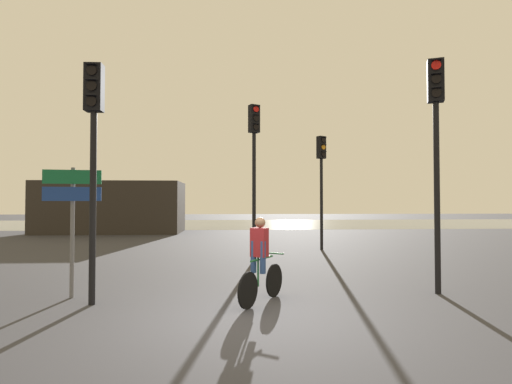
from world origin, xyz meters
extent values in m
plane|color=#333338|center=(0.00, 0.00, 0.00)|extent=(120.00, 120.00, 0.00)
cube|color=slate|center=(0.00, 29.51, 0.00)|extent=(80.00, 16.00, 0.01)
cube|color=#2D2823|center=(-7.75, 19.51, 1.61)|extent=(8.71, 4.00, 3.21)
cylinder|color=black|center=(3.42, 9.52, 1.84)|extent=(0.12, 0.12, 3.68)
cube|color=black|center=(3.42, 9.52, 4.13)|extent=(0.40, 0.37, 0.90)
cylinder|color=black|center=(3.49, 9.40, 4.42)|extent=(0.18, 0.12, 0.19)
cube|color=black|center=(3.50, 9.39, 4.53)|extent=(0.22, 0.20, 0.02)
cylinder|color=orange|center=(3.49, 9.40, 4.13)|extent=(0.18, 0.12, 0.19)
cube|color=black|center=(3.50, 9.39, 4.24)|extent=(0.22, 0.20, 0.02)
cylinder|color=black|center=(3.49, 9.40, 3.84)|extent=(0.18, 0.12, 0.19)
cube|color=black|center=(3.50, 9.39, 3.95)|extent=(0.22, 0.20, 0.02)
cylinder|color=black|center=(-2.79, 1.30, 1.81)|extent=(0.12, 0.12, 3.61)
cube|color=black|center=(-2.79, 1.30, 4.06)|extent=(0.32, 0.25, 0.90)
cylinder|color=black|center=(-2.79, 1.17, 4.35)|extent=(0.19, 0.03, 0.19)
cube|color=black|center=(-2.79, 1.15, 4.46)|extent=(0.19, 0.12, 0.02)
cylinder|color=black|center=(-2.79, 1.17, 4.06)|extent=(0.19, 0.03, 0.19)
cube|color=black|center=(-2.79, 1.15, 4.17)|extent=(0.19, 0.12, 0.02)
cylinder|color=black|center=(-2.79, 1.17, 3.77)|extent=(0.19, 0.03, 0.19)
cube|color=black|center=(-2.79, 1.15, 3.88)|extent=(0.19, 0.12, 0.02)
cylinder|color=black|center=(0.53, 6.53, 2.09)|extent=(0.12, 0.12, 4.17)
cube|color=black|center=(0.53, 6.53, 4.62)|extent=(0.39, 0.35, 0.90)
cylinder|color=red|center=(0.59, 6.41, 4.91)|extent=(0.18, 0.11, 0.19)
cube|color=black|center=(0.60, 6.39, 5.02)|extent=(0.22, 0.19, 0.02)
cylinder|color=black|center=(0.59, 6.41, 4.62)|extent=(0.18, 0.11, 0.19)
cube|color=black|center=(0.60, 6.39, 4.73)|extent=(0.22, 0.19, 0.02)
cylinder|color=black|center=(0.59, 6.41, 4.33)|extent=(0.18, 0.11, 0.19)
cube|color=black|center=(0.60, 6.39, 4.44)|extent=(0.22, 0.19, 0.02)
cylinder|color=black|center=(4.10, 1.76, 2.01)|extent=(0.12, 0.12, 4.02)
cube|color=black|center=(4.10, 1.76, 4.47)|extent=(0.39, 0.34, 0.90)
cylinder|color=red|center=(4.05, 1.64, 4.76)|extent=(0.19, 0.10, 0.19)
cube|color=black|center=(4.04, 1.62, 4.87)|extent=(0.22, 0.18, 0.02)
cylinder|color=black|center=(4.05, 1.64, 4.47)|extent=(0.19, 0.10, 0.19)
cube|color=black|center=(4.04, 1.62, 4.58)|extent=(0.22, 0.18, 0.02)
cylinder|color=black|center=(4.05, 1.64, 4.18)|extent=(0.19, 0.10, 0.19)
cube|color=black|center=(4.04, 1.62, 4.29)|extent=(0.22, 0.18, 0.02)
cylinder|color=slate|center=(-3.38, 1.87, 1.30)|extent=(0.08, 0.08, 2.60)
cube|color=#116038|center=(-3.37, 1.82, 2.41)|extent=(1.09, 0.19, 0.28)
cube|color=navy|center=(-3.37, 1.82, 2.07)|extent=(1.09, 0.19, 0.28)
cylinder|color=black|center=(0.66, 1.70, 0.33)|extent=(0.39, 0.58, 0.66)
cylinder|color=black|center=(0.10, 0.81, 0.33)|extent=(0.39, 0.58, 0.66)
cylinder|color=#1E592D|center=(0.38, 1.25, 0.83)|extent=(0.49, 0.73, 0.04)
cylinder|color=#1E592D|center=(0.30, 1.13, 0.61)|extent=(0.04, 0.04, 0.55)
cylinder|color=#1E592D|center=(0.64, 1.65, 0.88)|extent=(0.40, 0.27, 0.03)
cylinder|color=navy|center=(0.38, 1.07, 0.88)|extent=(0.11, 0.11, 0.60)
cylinder|color=navy|center=(0.21, 1.18, 0.88)|extent=(0.11, 0.11, 0.60)
cube|color=maroon|center=(0.33, 1.17, 1.15)|extent=(0.36, 0.33, 0.54)
sphere|color=#846047|center=(0.34, 1.20, 1.52)|extent=(0.20, 0.20, 0.20)
camera|label=1|loc=(-0.20, -6.33, 1.89)|focal=28.00mm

